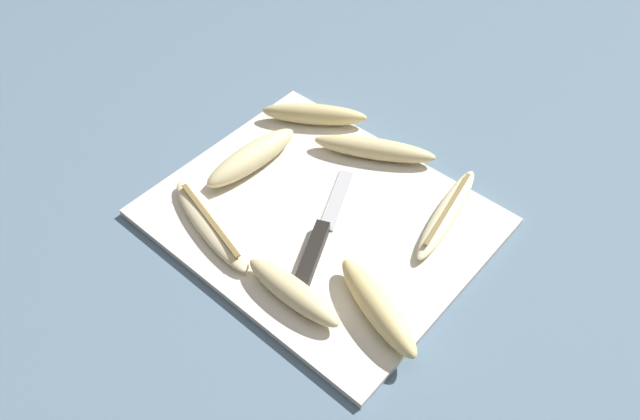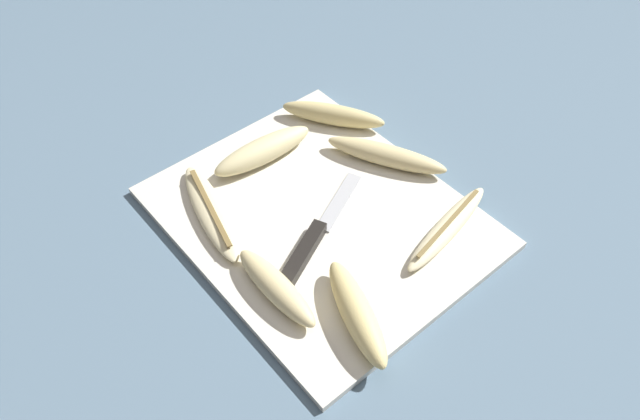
% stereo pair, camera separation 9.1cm
% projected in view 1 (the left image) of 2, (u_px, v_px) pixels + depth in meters
% --- Properties ---
extents(ground_plane, '(4.00, 4.00, 0.00)m').
position_uv_depth(ground_plane, '(320.00, 220.00, 0.93)').
color(ground_plane, slate).
extents(cutting_board, '(0.46, 0.38, 0.01)m').
position_uv_depth(cutting_board, '(320.00, 217.00, 0.92)').
color(cutting_board, silver).
rests_on(cutting_board, ground_plane).
extents(knife, '(0.12, 0.22, 0.02)m').
position_uv_depth(knife, '(316.00, 245.00, 0.87)').
color(knife, black).
rests_on(knife, cutting_board).
extents(banana_mellow_near, '(0.19, 0.12, 0.03)m').
position_uv_depth(banana_mellow_near, '(374.00, 149.00, 0.99)').
color(banana_mellow_near, beige).
rests_on(banana_mellow_near, cutting_board).
extents(banana_soft_right, '(0.05, 0.18, 0.04)m').
position_uv_depth(banana_soft_right, '(252.00, 157.00, 0.97)').
color(banana_soft_right, beige).
rests_on(banana_soft_right, cutting_board).
extents(banana_pale_long, '(0.07, 0.20, 0.02)m').
position_uv_depth(banana_pale_long, '(447.00, 213.00, 0.91)').
color(banana_pale_long, beige).
rests_on(banana_pale_long, cutting_board).
extents(banana_golden_short, '(0.17, 0.09, 0.04)m').
position_uv_depth(banana_golden_short, '(378.00, 306.00, 0.79)').
color(banana_golden_short, '#EDD689').
rests_on(banana_golden_short, cutting_board).
extents(banana_cream_curved, '(0.21, 0.09, 0.02)m').
position_uv_depth(banana_cream_curved, '(211.00, 224.00, 0.89)').
color(banana_cream_curved, beige).
rests_on(banana_cream_curved, cutting_board).
extents(banana_ripe_center, '(0.15, 0.04, 0.03)m').
position_uv_depth(banana_ripe_center, '(293.00, 292.00, 0.81)').
color(banana_ripe_center, beige).
rests_on(banana_ripe_center, cutting_board).
extents(banana_spotted_left, '(0.16, 0.13, 0.04)m').
position_uv_depth(banana_spotted_left, '(314.00, 114.00, 1.04)').
color(banana_spotted_left, '#DBC684').
rests_on(banana_spotted_left, cutting_board).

